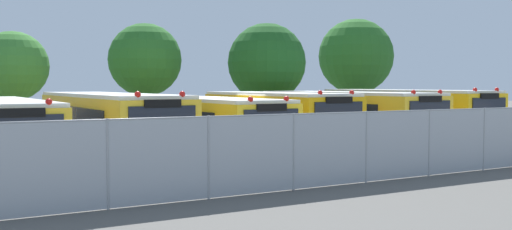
% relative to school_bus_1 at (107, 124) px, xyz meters
% --- Properties ---
extents(ground_plane, '(160.00, 160.00, 0.00)m').
position_rel_school_bus_1_xyz_m(ground_plane, '(5.45, -0.04, -1.41)').
color(ground_plane, '#595651').
extents(school_bus_1, '(2.76, 11.45, 2.68)m').
position_rel_school_bus_1_xyz_m(school_bus_1, '(0.00, 0.00, 0.00)').
color(school_bus_1, yellow).
rests_on(school_bus_1, ground_plane).
extents(school_bus_2, '(2.64, 11.57, 2.51)m').
position_rel_school_bus_1_xyz_m(school_bus_2, '(3.55, -0.05, -0.09)').
color(school_bus_2, yellow).
rests_on(school_bus_2, ground_plane).
extents(school_bus_3, '(2.75, 9.35, 2.67)m').
position_rel_school_bus_1_xyz_m(school_bus_3, '(7.24, 0.04, -0.01)').
color(school_bus_3, '#EAA80C').
rests_on(school_bus_3, ground_plane).
extents(school_bus_4, '(2.62, 10.81, 2.68)m').
position_rel_school_bus_1_xyz_m(school_bus_4, '(10.91, 0.05, -0.00)').
color(school_bus_4, yellow).
rests_on(school_bus_4, ground_plane).
extents(school_bus_5, '(2.56, 10.36, 2.75)m').
position_rel_school_bus_1_xyz_m(school_bus_5, '(14.58, 0.05, 0.03)').
color(school_bus_5, yellow).
rests_on(school_bus_5, ground_plane).
extents(tree_1, '(3.45, 3.45, 5.52)m').
position_rel_school_bus_1_xyz_m(tree_1, '(-2.09, 9.66, 2.39)').
color(tree_1, '#4C3823').
rests_on(tree_1, ground_plane).
extents(tree_2, '(4.08, 4.08, 6.30)m').
position_rel_school_bus_1_xyz_m(tree_2, '(4.79, 10.24, 2.86)').
color(tree_2, '#4C3823').
rests_on(tree_2, ground_plane).
extents(tree_3, '(4.60, 4.60, 6.49)m').
position_rel_school_bus_1_xyz_m(tree_3, '(11.63, 8.27, 2.80)').
color(tree_3, '#4C3823').
rests_on(tree_3, ground_plane).
extents(tree_4, '(5.14, 5.14, 7.40)m').
position_rel_school_bus_1_xyz_m(tree_4, '(19.82, 10.36, 3.43)').
color(tree_4, '#4C3823').
rests_on(tree_4, ground_plane).
extents(chainlink_fence, '(25.35, 0.07, 2.10)m').
position_rel_school_bus_1_xyz_m(chainlink_fence, '(5.50, -8.01, -0.33)').
color(chainlink_fence, '#9EA0A3').
rests_on(chainlink_fence, ground_plane).
extents(traffic_cone, '(0.37, 0.37, 0.48)m').
position_rel_school_bus_1_xyz_m(traffic_cone, '(3.48, -7.21, -1.17)').
color(traffic_cone, '#EA5914').
rests_on(traffic_cone, ground_plane).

